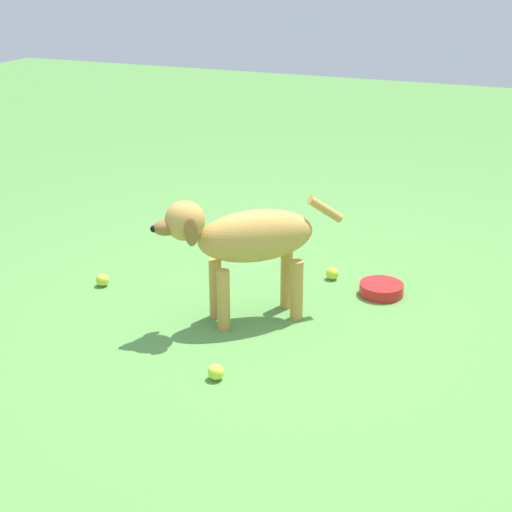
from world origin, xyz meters
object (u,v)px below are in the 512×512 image
at_px(dog, 245,239).
at_px(tennis_ball_1, 102,280).
at_px(water_bowl, 381,289).
at_px(tennis_ball_0, 332,273).
at_px(tennis_ball_2, 216,372).

relative_size(dog, tennis_ball_1, 10.84).
xyz_separation_m(dog, water_bowl, (0.52, 0.51, -0.37)).
height_order(tennis_ball_0, tennis_ball_1, same).
bearing_deg(dog, water_bowl, -176.38).
xyz_separation_m(dog, tennis_ball_0, (0.24, 0.60, -0.37)).
xyz_separation_m(dog, tennis_ball_2, (0.10, -0.54, -0.37)).
bearing_deg(tennis_ball_2, dog, 100.60).
xyz_separation_m(tennis_ball_1, tennis_ball_2, (0.93, -0.61, 0.00)).
bearing_deg(tennis_ball_0, tennis_ball_2, -96.96).
distance_m(tennis_ball_1, tennis_ball_2, 1.11).
xyz_separation_m(tennis_ball_0, tennis_ball_2, (-0.14, -1.14, 0.00)).
height_order(dog, tennis_ball_0, dog).
relative_size(tennis_ball_0, tennis_ball_2, 1.00).
bearing_deg(water_bowl, tennis_ball_2, -111.98).
bearing_deg(tennis_ball_1, tennis_ball_0, 26.46).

